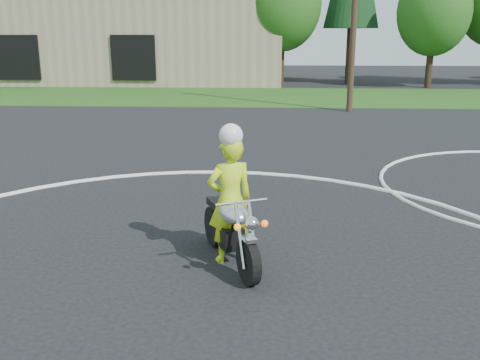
{
  "coord_description": "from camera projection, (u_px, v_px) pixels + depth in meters",
  "views": [
    {
      "loc": [
        1.21,
        -4.57,
        3.53
      ],
      "look_at": [
        0.72,
        4.31,
        1.1
      ],
      "focal_mm": 40.0,
      "sensor_mm": 36.0,
      "label": 1
    }
  ],
  "objects": [
    {
      "name": "grass_strip",
      "position": [
        249.0,
        96.0,
        31.4
      ],
      "size": [
        120.0,
        10.0,
        0.02
      ],
      "primitive_type": "cube",
      "color": "#1E4714",
      "rests_on": "ground"
    },
    {
      "name": "rider_primary_grp",
      "position": [
        230.0,
        196.0,
        8.35
      ],
      "size": [
        0.87,
        0.74,
        2.24
      ],
      "rotation": [
        0.0,
        0.0,
        0.42
      ],
      "color": "#C0E918",
      "rests_on": "ground"
    },
    {
      "name": "warehouse",
      "position": [
        36.0,
        26.0,
        43.77
      ],
      "size": [
        41.0,
        17.0,
        8.3
      ],
      "color": "tan",
      "rests_on": "ground"
    },
    {
      "name": "primary_motorcycle",
      "position": [
        231.0,
        229.0,
        8.35
      ],
      "size": [
        1.13,
        2.15,
        1.21
      ],
      "rotation": [
        0.0,
        0.0,
        0.42
      ],
      "color": "black",
      "rests_on": "ground"
    },
    {
      "name": "course_markings",
      "position": [
        322.0,
        240.0,
        9.47
      ],
      "size": [
        19.05,
        19.05,
        0.12
      ],
      "color": "silver",
      "rests_on": "ground"
    }
  ]
}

